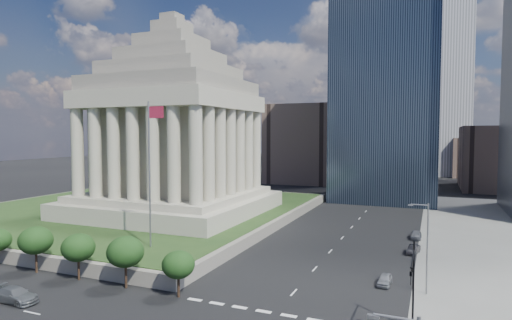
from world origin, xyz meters
The scene contains 15 objects.
ground centered at (0.00, 100.00, 0.00)m, with size 500.00×500.00×0.00m, color black.
plaza_terrace centered at (-45.00, 50.00, 0.90)m, with size 66.00×70.00×1.80m, color slate.
plaza_lawn centered at (-45.00, 50.00, 1.85)m, with size 64.00×68.00×0.10m, color #1F3816.
war_memorial centered at (-34.00, 48.00, 21.40)m, with size 34.00×34.00×39.00m, color #A09B87, non-canonical shape.
flagpole centered at (-21.83, 24.00, 13.11)m, with size 2.52×0.24×20.00m.
tree_row centered at (-35.50, 14.00, 3.00)m, with size 53.00×4.00×6.00m, color black, non-canonical shape.
midrise_glass centered at (2.00, 95.00, 30.00)m, with size 26.00×26.00×60.00m, color black.
building_filler_ne centered at (32.00, 130.00, 10.00)m, with size 20.00×30.00×20.00m, color brown.
building_filler_nw centered at (-30.00, 130.00, 14.00)m, with size 24.00×30.00×28.00m, color brown.
traffic_signal_ne centered at (12.50, 13.70, 5.25)m, with size 0.30×5.74×8.00m.
street_lamp_north centered at (13.33, 25.00, 5.66)m, with size 2.13×0.22×10.00m.
suv_grey centered at (-25.90, 6.25, 0.77)m, with size 5.34×2.17×1.55m, color #53575A.
parked_sedan_near centered at (9.00, 26.34, 0.61)m, with size 1.44×3.58×1.22m, color gray.
parked_sedan_mid centered at (11.50, 41.41, 0.62)m, with size 1.31×3.76×1.24m, color black.
parked_sedan_far centered at (11.50, 51.07, 0.70)m, with size 1.66×4.13×1.41m, color slate.
Camera 1 is at (13.90, -24.19, 17.39)m, focal length 30.00 mm.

